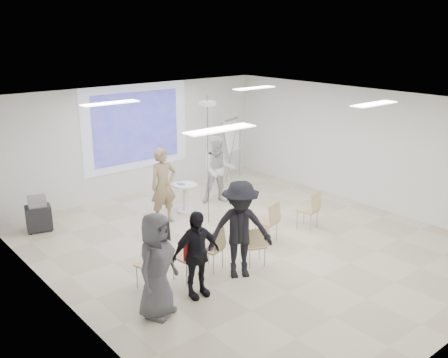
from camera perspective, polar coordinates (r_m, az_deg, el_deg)
floor at (r=10.84m, az=2.74°, el=-7.54°), size 8.00×9.00×0.10m
ceiling at (r=9.96m, az=2.99°, el=8.90°), size 8.00×9.00×0.10m
wall_back at (r=13.87m, az=-10.03°, el=4.48°), size 8.00×0.10×3.00m
wall_left at (r=8.24m, az=-18.39°, el=-4.90°), size 0.10×9.00×3.00m
wall_right at (r=13.29m, az=15.82°, el=3.55°), size 0.10×9.00×3.00m
projection_halo at (r=13.74m, az=-9.97°, el=5.86°), size 3.20×0.01×2.30m
projection_image at (r=13.73m, az=-9.94°, el=5.85°), size 2.60×0.01×1.90m
pedestal_table at (r=12.45m, az=-4.45°, el=-1.95°), size 0.64×0.64×0.74m
player_left at (r=11.67m, az=-6.95°, el=-0.21°), size 0.79×0.57×2.04m
player_right at (r=12.92m, az=-0.65°, el=1.44°), size 1.20×1.15×1.96m
controller_left at (r=11.88m, az=-6.95°, el=1.72°), size 0.05×0.12×0.04m
controller_right at (r=12.91m, az=-1.98°, el=3.00°), size 0.09×0.11×0.04m
chair_far_left at (r=8.91m, az=-8.12°, el=-9.30°), size 0.51×0.53×0.89m
chair_left_mid at (r=9.07m, az=-3.90°, el=-8.43°), size 0.49×0.52×0.95m
chair_left_inner at (r=9.46m, az=-1.15°, el=-7.64°), size 0.51×0.53×0.85m
chair_center at (r=9.66m, az=3.69°, el=-7.30°), size 0.51×0.53×0.81m
chair_right_inner at (r=10.67m, az=5.23°, el=-4.62°), size 0.52×0.54×0.89m
chair_right_far at (r=11.49m, az=9.91°, el=-3.19°), size 0.52×0.54×0.90m
red_jacket at (r=8.90m, az=-3.43°, el=-7.83°), size 0.44×0.14×0.41m
laptop at (r=9.53m, az=-1.60°, el=-7.76°), size 0.37×0.32×0.02m
audience_left at (r=8.47m, az=-3.22°, el=-7.92°), size 1.08×0.71×1.78m
audience_mid at (r=9.05m, az=1.86°, el=-5.09°), size 1.54×1.30×2.09m
audience_outer at (r=7.96m, az=-7.72°, el=-9.09°), size 1.12×0.95×1.94m
flipchart_easel at (r=14.75m, az=0.95°, el=5.02°), size 0.78×0.61×1.88m
av_cart at (r=12.06m, az=-20.45°, el=-3.86°), size 0.64×0.56×0.82m
ceiling_projector at (r=11.20m, az=-1.90°, el=7.95°), size 0.30×0.25×3.00m
fluor_panel_nw at (r=10.46m, az=-12.87°, el=8.45°), size 1.20×0.30×0.02m
fluor_panel_ne at (r=12.77m, az=3.48°, el=10.33°), size 1.20×0.30×0.02m
fluor_panel_sw at (r=7.56m, az=-0.42°, el=5.70°), size 1.20×0.30×0.02m
fluor_panel_se at (r=10.53m, az=16.79°, el=8.21°), size 1.20×0.30×0.02m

